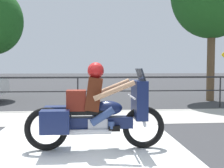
# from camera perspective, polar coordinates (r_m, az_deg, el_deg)

# --- Properties ---
(ground_plane) EXTENTS (120.00, 120.00, 0.00)m
(ground_plane) POSITION_cam_1_polar(r_m,az_deg,el_deg) (4.97, -8.83, -13.63)
(ground_plane) COLOR #38383A
(sidewalk_band) EXTENTS (44.00, 2.40, 0.01)m
(sidewalk_band) POSITION_cam_1_polar(r_m,az_deg,el_deg) (8.28, -7.28, -6.67)
(sidewalk_band) COLOR #B7B2A8
(sidewalk_band) RESTS_ON ground
(crosswalk_band) EXTENTS (3.74, 6.00, 0.01)m
(crosswalk_band) POSITION_cam_1_polar(r_m,az_deg,el_deg) (4.77, -6.37, -14.30)
(crosswalk_band) COLOR silver
(crosswalk_band) RESTS_ON ground
(fence_railing) EXTENTS (36.00, 0.05, 1.13)m
(fence_railing) POSITION_cam_1_polar(r_m,az_deg,el_deg) (9.70, -6.97, 0.09)
(fence_railing) COLOR #232326
(fence_railing) RESTS_ON ground
(motorcycle) EXTENTS (2.48, 0.76, 1.54)m
(motorcycle) POSITION_cam_1_polar(r_m,az_deg,el_deg) (4.97, -3.34, -5.53)
(motorcycle) COLOR black
(motorcycle) RESTS_ON ground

